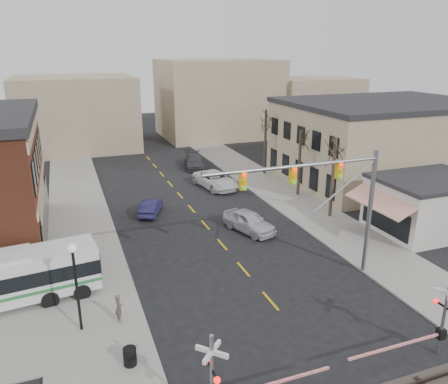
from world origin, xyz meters
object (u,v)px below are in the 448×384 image
(traffic_signal_mast, at_px, (331,191))
(pedestrian_near, at_px, (119,308))
(rr_crossing_west, at_px, (223,379))
(trash_bin, at_px, (130,356))
(car_a, at_px, (249,221))
(car_b, at_px, (151,207))
(pedestrian_far, at_px, (91,270))
(car_d, at_px, (194,161))
(car_c, at_px, (215,180))
(rr_crossing_east, at_px, (437,319))
(street_lamp, at_px, (75,270))

(traffic_signal_mast, height_order, pedestrian_near, traffic_signal_mast)
(rr_crossing_west, bearing_deg, trash_bin, 123.88)
(traffic_signal_mast, bearing_deg, car_a, 99.11)
(car_b, height_order, pedestrian_far, pedestrian_far)
(traffic_signal_mast, relative_size, car_d, 2.06)
(car_c, bearing_deg, car_d, 77.93)
(car_c, bearing_deg, trash_bin, -128.00)
(car_a, distance_m, car_b, 9.08)
(traffic_signal_mast, height_order, car_d, traffic_signal_mast)
(rr_crossing_west, bearing_deg, pedestrian_near, 110.15)
(traffic_signal_mast, bearing_deg, pedestrian_near, -179.29)
(rr_crossing_west, bearing_deg, pedestrian_far, 107.74)
(car_b, bearing_deg, rr_crossing_east, 134.08)
(trash_bin, relative_size, car_b, 0.21)
(rr_crossing_west, relative_size, trash_bin, 6.63)
(trash_bin, height_order, pedestrian_near, pedestrian_near)
(car_a, height_order, car_c, car_c)
(street_lamp, xyz_separation_m, car_b, (6.59, 15.13, -2.81))
(traffic_signal_mast, relative_size, trash_bin, 12.94)
(car_a, distance_m, pedestrian_near, 14.13)
(car_c, bearing_deg, rr_crossing_west, -119.22)
(car_b, relative_size, pedestrian_near, 2.63)
(rr_crossing_east, distance_m, car_b, 24.37)
(rr_crossing_west, xyz_separation_m, car_a, (8.26, 16.53, -1.15))
(street_lamp, distance_m, trash_bin, 4.94)
(pedestrian_far, bearing_deg, rr_crossing_west, -138.55)
(traffic_signal_mast, height_order, pedestrian_far, traffic_signal_mast)
(rr_crossing_east, distance_m, car_a, 16.57)
(car_b, xyz_separation_m, pedestrian_far, (-5.74, -10.57, 0.31))
(car_d, height_order, pedestrian_far, pedestrian_far)
(car_c, bearing_deg, car_b, -156.59)
(rr_crossing_west, height_order, rr_crossing_east, same)
(rr_crossing_east, relative_size, street_lamp, 1.18)
(car_b, bearing_deg, pedestrian_far, 84.86)
(car_c, bearing_deg, pedestrian_far, -141.00)
(trash_bin, relative_size, car_a, 0.18)
(car_a, distance_m, pedestrian_far, 12.91)
(rr_crossing_west, relative_size, car_c, 0.94)
(pedestrian_far, bearing_deg, car_a, -47.30)
(car_d, bearing_deg, trash_bin, -99.28)
(rr_crossing_east, bearing_deg, trash_bin, 162.66)
(rr_crossing_west, xyz_separation_m, car_d, (9.77, 36.44, -1.20))
(trash_bin, xyz_separation_m, pedestrian_near, (-0.00, 3.56, 0.34))
(traffic_signal_mast, height_order, rr_crossing_west, traffic_signal_mast)
(rr_crossing_west, xyz_separation_m, trash_bin, (-2.87, 4.28, -1.43))
(car_b, relative_size, pedestrian_far, 2.35)
(rr_crossing_east, relative_size, car_c, 0.94)
(traffic_signal_mast, xyz_separation_m, trash_bin, (-12.51, -3.71, -5.25))
(car_b, relative_size, car_d, 0.76)
(rr_crossing_west, relative_size, car_a, 1.17)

